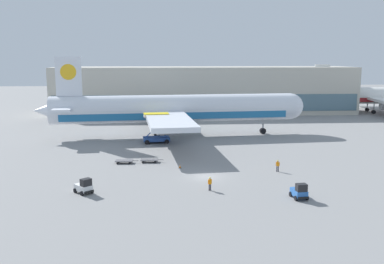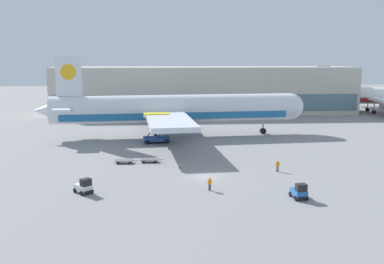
# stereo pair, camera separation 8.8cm
# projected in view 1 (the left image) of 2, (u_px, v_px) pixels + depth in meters

# --- Properties ---
(ground_plane) EXTENTS (400.00, 400.00, 0.00)m
(ground_plane) POSITION_uv_depth(u_px,v_px,m) (206.00, 177.00, 61.26)
(ground_plane) COLOR gray
(terminal_building) EXTENTS (90.00, 18.20, 14.00)m
(terminal_building) POSITION_uv_depth(u_px,v_px,m) (205.00, 90.00, 130.97)
(terminal_building) COLOR #BCB7A8
(terminal_building) RESTS_ON ground_plane
(airplane_main) EXTENTS (58.07, 48.50, 17.00)m
(airplane_main) POSITION_uv_depth(u_px,v_px,m) (171.00, 110.00, 91.64)
(airplane_main) COLOR silver
(airplane_main) RESTS_ON ground_plane
(airplane_distant) EXTENTS (50.28, 42.14, 14.74)m
(airplane_distant) POSITION_uv_depth(u_px,v_px,m) (381.00, 96.00, 131.19)
(airplane_distant) COLOR white
(airplane_distant) RESTS_ON ground_plane
(scissor_lift_loader) EXTENTS (5.43, 3.75, 5.96)m
(scissor_lift_loader) POSITION_uv_depth(u_px,v_px,m) (156.00, 132.00, 85.28)
(scissor_lift_loader) COLOR #284C99
(scissor_lift_loader) RESTS_ON ground_plane
(baggage_tug_foreground) EXTENTS (1.86, 2.58, 2.00)m
(baggage_tug_foreground) POSITION_uv_depth(u_px,v_px,m) (300.00, 192.00, 51.67)
(baggage_tug_foreground) COLOR #2D66B7
(baggage_tug_foreground) RESTS_ON ground_plane
(baggage_tug_mid) EXTENTS (2.69, 2.77, 2.00)m
(baggage_tug_mid) POSITION_uv_depth(u_px,v_px,m) (84.00, 187.00, 53.69)
(baggage_tug_mid) COLOR silver
(baggage_tug_mid) RESTS_ON ground_plane
(baggage_dolly_lead) EXTENTS (3.74, 1.67, 0.48)m
(baggage_dolly_lead) POSITION_uv_depth(u_px,v_px,m) (124.00, 161.00, 69.04)
(baggage_dolly_lead) COLOR #56565B
(baggage_dolly_lead) RESTS_ON ground_plane
(baggage_dolly_second) EXTENTS (3.74, 1.67, 0.48)m
(baggage_dolly_second) POSITION_uv_depth(u_px,v_px,m) (149.00, 160.00, 69.68)
(baggage_dolly_second) COLOR #56565B
(baggage_dolly_second) RESTS_ON ground_plane
(ground_crew_near) EXTENTS (0.56, 0.29, 1.76)m
(ground_crew_near) POSITION_uv_depth(u_px,v_px,m) (278.00, 165.00, 63.90)
(ground_crew_near) COLOR black
(ground_crew_near) RESTS_ON ground_plane
(ground_crew_far) EXTENTS (0.53, 0.35, 1.77)m
(ground_crew_far) POSITION_uv_depth(u_px,v_px,m) (210.00, 183.00, 54.81)
(ground_crew_far) COLOR black
(ground_crew_far) RESTS_ON ground_plane
(traffic_cone_near) EXTENTS (0.40, 0.40, 0.60)m
(traffic_cone_near) POSITION_uv_depth(u_px,v_px,m) (180.00, 166.00, 66.11)
(traffic_cone_near) COLOR black
(traffic_cone_near) RESTS_ON ground_plane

